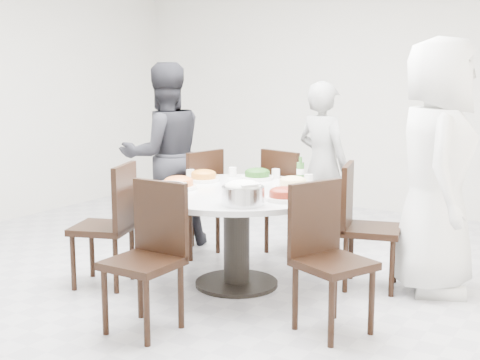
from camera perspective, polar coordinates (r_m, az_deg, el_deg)
The scene contains 22 objects.
floor at distance 5.56m, azimuth -1.93°, elevation -7.85°, with size 6.00×6.00×0.01m, color #B6B5BA.
wall_back at distance 7.97m, azimuth 10.12°, elevation 7.60°, with size 6.00×0.01×2.80m, color silver.
dining_table at distance 5.13m, azimuth -0.29°, elevation -4.98°, with size 1.50×1.50×0.75m, color silver.
chair_ne at distance 5.16m, azimuth 11.18°, elevation -3.94°, with size 0.42×0.42×0.95m, color black.
chair_n at distance 6.02m, azimuth 4.59°, elevation -1.83°, with size 0.42×0.42×0.95m, color black.
chair_nw at distance 5.99m, azimuth -4.22°, elevation -1.87°, with size 0.42×0.42×0.95m, color black.
chair_sw at distance 5.23m, azimuth -11.68°, elevation -3.78°, with size 0.42×0.42×0.95m, color black.
chair_s at distance 4.28m, azimuth -8.34°, elevation -6.73°, with size 0.42×0.42×0.95m, color black.
chair_se at distance 4.26m, azimuth 8.02°, elevation -6.78°, with size 0.42×0.42×0.95m, color black.
diner_right at distance 5.12m, azimuth 16.42°, elevation 1.09°, with size 0.92×0.60×1.89m, color silver.
diner_middle at distance 6.22m, azimuth 7.07°, elevation 1.27°, with size 0.56×0.37×1.54m, color black.
diner_left at distance 6.25m, azimuth -6.49°, elevation 2.11°, with size 0.83×0.65×1.71m, color black.
dish_greens at distance 5.52m, azimuth 1.48°, elevation 0.41°, with size 0.26×0.26×0.07m, color white.
dish_pale at distance 5.13m, azimuth 4.55°, elevation -0.33°, with size 0.26×0.26×0.07m, color white.
dish_orange at distance 5.44m, azimuth -3.13°, elevation 0.26°, with size 0.26×0.26×0.07m, color white.
dish_redbrown at distance 4.67m, azimuth 3.78°, elevation -1.34°, with size 0.27×0.27×0.07m, color white.
dish_tofu at distance 5.13m, azimuth -5.25°, elevation -0.33°, with size 0.29×0.29×0.07m, color white.
rice_bowl at distance 4.51m, azimuth 0.26°, elevation -1.34°, with size 0.29×0.29×0.13m, color silver.
soup_bowl at distance 4.86m, azimuth -6.32°, elevation -0.84°, with size 0.28×0.28×0.09m, color white.
beverage_bottle at distance 5.37m, azimuth 5.18°, elevation 0.88°, with size 0.06×0.06×0.21m, color #326A2A.
tea_cups at distance 5.58m, azimuth 3.27°, elevation 0.56°, with size 0.07×0.07×0.08m, color white.
chopsticks at distance 5.58m, azimuth 3.47°, elevation 0.20°, with size 0.24×0.04×0.01m, color tan, non-canonical shape.
Camera 1 is at (2.94, -4.41, 1.68)m, focal length 50.00 mm.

